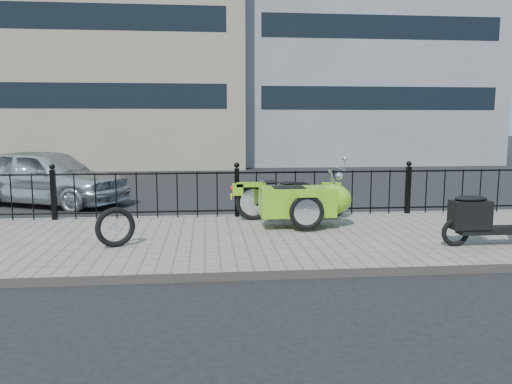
{
  "coord_description": "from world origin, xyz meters",
  "views": [
    {
      "loc": [
        -0.58,
        -8.43,
        1.98
      ],
      "look_at": [
        0.24,
        -0.1,
        0.8
      ],
      "focal_mm": 35.0,
      "sensor_mm": 36.0,
      "label": 1
    }
  ],
  "objects": [
    {
      "name": "scooter",
      "position": [
        3.61,
        -1.42,
        0.54
      ],
      "size": [
        1.61,
        0.47,
        1.09
      ],
      "color": "black",
      "rests_on": "sidewalk"
    },
    {
      "name": "iron_fence",
      "position": [
        0.0,
        1.3,
        0.59
      ],
      "size": [
        14.11,
        0.11,
        1.08
      ],
      "color": "black",
      "rests_on": "sidewalk"
    },
    {
      "name": "curb",
      "position": [
        0.0,
        1.44,
        0.06
      ],
      "size": [
        30.0,
        0.1,
        0.12
      ],
      "primitive_type": "cube",
      "color": "gray",
      "rests_on": "ground"
    },
    {
      "name": "sidewalk",
      "position": [
        0.0,
        -0.5,
        0.06
      ],
      "size": [
        30.0,
        3.8,
        0.12
      ],
      "primitive_type": "cube",
      "color": "#686158",
      "rests_on": "ground"
    },
    {
      "name": "spare_tire",
      "position": [
        -1.95,
        -0.97,
        0.42
      ],
      "size": [
        0.58,
        0.34,
        0.6
      ],
      "primitive_type": "torus",
      "rotation": [
        1.57,
        0.0,
        0.45
      ],
      "color": "black",
      "rests_on": "sidewalk"
    },
    {
      "name": "ground",
      "position": [
        0.0,
        0.0,
        0.0
      ],
      "size": [
        120.0,
        120.0,
        0.0
      ],
      "primitive_type": "plane",
      "color": "black",
      "rests_on": "ground"
    },
    {
      "name": "motorcycle_sidecar",
      "position": [
        1.17,
        0.28,
        0.59
      ],
      "size": [
        2.28,
        1.48,
        0.98
      ],
      "color": "black",
      "rests_on": "sidewalk"
    },
    {
      "name": "sedan_car",
      "position": [
        -4.41,
        3.84,
        0.68
      ],
      "size": [
        4.31,
        3.13,
        1.36
      ],
      "primitive_type": "imported",
      "rotation": [
        0.0,
        0.0,
        1.14
      ],
      "color": "silver",
      "rests_on": "ground"
    },
    {
      "name": "building_grey",
      "position": [
        7.0,
        16.99,
        7.5
      ],
      "size": [
        12.0,
        8.01,
        15.0
      ],
      "color": "gray",
      "rests_on": "ground"
    },
    {
      "name": "building_tan",
      "position": [
        -6.0,
        15.99,
        6.0
      ],
      "size": [
        14.0,
        8.01,
        12.0
      ],
      "color": "gray",
      "rests_on": "ground"
    }
  ]
}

